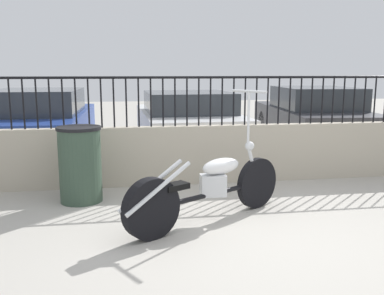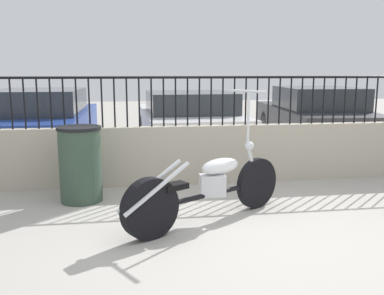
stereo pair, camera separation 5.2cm
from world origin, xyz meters
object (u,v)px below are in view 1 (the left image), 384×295
object	(u,v)px
car_blue	(40,122)
car_white	(187,120)
trash_bin	(80,164)
motorcycle_black	(202,189)
car_dark_grey	(312,115)

from	to	relation	value
car_blue	car_white	bearing A→B (deg)	-89.58
trash_bin	car_white	size ratio (longest dim) A/B	0.24
motorcycle_black	car_white	size ratio (longest dim) A/B	0.49
motorcycle_black	car_blue	world-z (taller)	motorcycle_black
car_white	car_blue	bearing A→B (deg)	87.98
trash_bin	car_blue	world-z (taller)	car_blue
trash_bin	car_dark_grey	xyz separation A→B (m)	(4.82, 3.66, 0.18)
trash_bin	car_blue	xyz separation A→B (m)	(-1.09, 3.36, 0.18)
car_blue	trash_bin	bearing A→B (deg)	-161.01
motorcycle_black	car_blue	bearing A→B (deg)	88.78
motorcycle_black	car_dark_grey	bearing A→B (deg)	23.43
motorcycle_black	car_white	xyz separation A→B (m)	(0.48, 4.39, 0.25)
trash_bin	car_white	distance (m)	3.82
motorcycle_black	car_dark_grey	world-z (taller)	motorcycle_black
trash_bin	car_dark_grey	distance (m)	6.05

